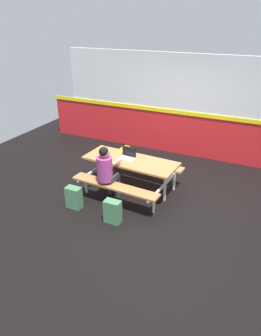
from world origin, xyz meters
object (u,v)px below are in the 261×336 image
student_nearer (107,169)px  laptop_silver (128,156)px  tote_bag_bright (126,156)px  satchel_spare (74,198)px  picnic_table_main (130,167)px  backpack_dark (113,212)px

student_nearer → laptop_silver: size_ratio=3.62×
laptop_silver → tote_bag_bright: 1.50m
tote_bag_bright → satchel_spare: bearing=-90.1°
laptop_silver → satchel_spare: bearing=-120.6°
laptop_silver → tote_bag_bright: bearing=117.4°
student_nearer → laptop_silver: student_nearer is taller
picnic_table_main → tote_bag_bright: (-0.72, 1.27, -0.38)m
picnic_table_main → backpack_dark: size_ratio=4.51×
laptop_silver → satchel_spare: (-0.64, -1.08, -0.57)m
backpack_dark → tote_bag_bright: backpack_dark is taller
student_nearer → satchel_spare: student_nearer is taller
backpack_dark → satchel_spare: 0.91m
satchel_spare → student_nearer: bearing=46.3°
laptop_silver → backpack_dark: (0.27, -1.18, -0.57)m
picnic_table_main → satchel_spare: 1.31m
student_nearer → laptop_silver: 0.61m
backpack_dark → satchel_spare: (-0.91, 0.10, 0.00)m
backpack_dark → tote_bag_bright: bearing=110.6°
picnic_table_main → backpack_dark: 1.21m
tote_bag_bright → satchel_spare: satchel_spare is taller
backpack_dark → satchel_spare: same height
student_nearer → tote_bag_bright: size_ratio=2.81×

